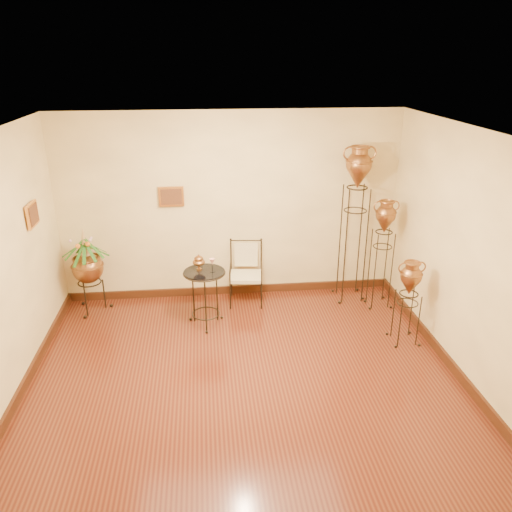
{
  "coord_description": "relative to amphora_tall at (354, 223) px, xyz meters",
  "views": [
    {
      "loc": [
        -0.38,
        -4.58,
        3.52
      ],
      "look_at": [
        0.25,
        1.3,
        1.1
      ],
      "focal_mm": 35.0,
      "sensor_mm": 36.0,
      "label": 1
    }
  ],
  "objects": [
    {
      "name": "amphora_short",
      "position": [
        0.36,
        -1.31,
        -0.63
      ],
      "size": [
        0.46,
        0.46,
        1.15
      ],
      "rotation": [
        0.0,
        0.0,
        -0.41
      ],
      "color": "black",
      "rests_on": "ground"
    },
    {
      "name": "side_table",
      "position": [
        -2.21,
        -0.6,
        -0.78
      ],
      "size": [
        0.71,
        0.71,
        1.02
      ],
      "rotation": [
        0.0,
        0.0,
        -0.34
      ],
      "color": "black",
      "rests_on": "ground"
    },
    {
      "name": "armchair",
      "position": [
        -1.6,
        0.0,
        -0.73
      ],
      "size": [
        0.57,
        0.54,
        0.94
      ],
      "rotation": [
        0.0,
        0.0,
        -0.1
      ],
      "color": "black",
      "rests_on": "ground"
    },
    {
      "name": "amphora_tall",
      "position": [
        0.0,
        0.0,
        0.0
      ],
      "size": [
        0.48,
        0.48,
        2.35
      ],
      "rotation": [
        0.0,
        0.0,
        -0.04
      ],
      "color": "black",
      "rests_on": "ground"
    },
    {
      "name": "planter_urn",
      "position": [
        -3.86,
        0.0,
        -0.48
      ],
      "size": [
        0.82,
        0.82,
        1.3
      ],
      "rotation": [
        0.0,
        0.0,
        -0.21
      ],
      "color": "black",
      "rests_on": "ground"
    },
    {
      "name": "ground",
      "position": [
        -1.79,
        -2.15,
        -1.2
      ],
      "size": [
        5.0,
        5.0,
        0.0
      ],
      "primitive_type": "plane",
      "color": "#572714",
      "rests_on": "ground"
    },
    {
      "name": "amphora_mid",
      "position": [
        0.36,
        -0.26,
        -0.38
      ],
      "size": [
        0.47,
        0.47,
        1.63
      ],
      "rotation": [
        0.0,
        0.0,
        -0.37
      ],
      "color": "black",
      "rests_on": "ground"
    },
    {
      "name": "room_shell",
      "position": [
        -1.79,
        -2.14,
        0.53
      ],
      "size": [
        5.02,
        5.02,
        2.81
      ],
      "color": "#FFE9A4",
      "rests_on": "ground"
    }
  ]
}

